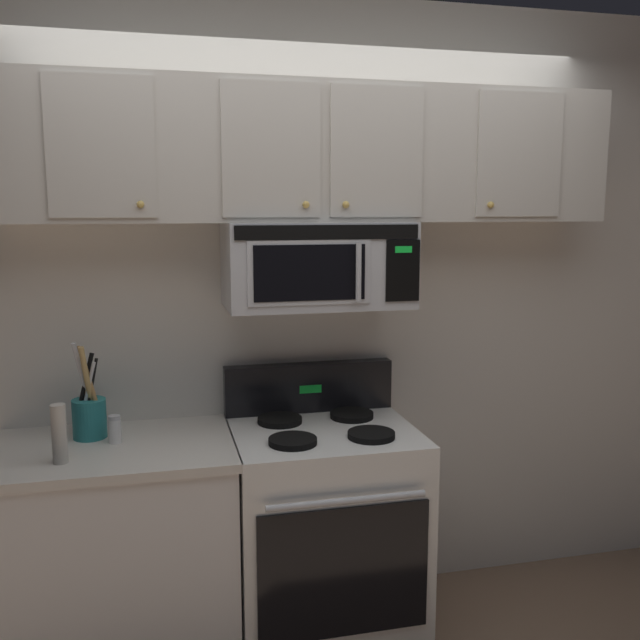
{
  "coord_description": "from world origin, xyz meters",
  "views": [
    {
      "loc": [
        -0.67,
        -2.29,
        1.81
      ],
      "look_at": [
        0.0,
        0.49,
        1.35
      ],
      "focal_mm": 39.37,
      "sensor_mm": 36.0,
      "label": 1
    }
  ],
  "objects_px": {
    "utensil_crock_teal": "(89,412)",
    "pepper_mill": "(59,434)",
    "over_range_microwave": "(317,265)",
    "stove_range": "(324,528)",
    "salt_shaker": "(115,429)"
  },
  "relations": [
    {
      "from": "salt_shaker",
      "to": "utensil_crock_teal",
      "type": "bearing_deg",
      "value": 138.46
    },
    {
      "from": "utensil_crock_teal",
      "to": "pepper_mill",
      "type": "relative_size",
      "value": 1.83
    },
    {
      "from": "stove_range",
      "to": "salt_shaker",
      "type": "relative_size",
      "value": 10.19
    },
    {
      "from": "pepper_mill",
      "to": "stove_range",
      "type": "bearing_deg",
      "value": 8.28
    },
    {
      "from": "utensil_crock_teal",
      "to": "pepper_mill",
      "type": "bearing_deg",
      "value": -106.71
    },
    {
      "from": "utensil_crock_teal",
      "to": "salt_shaker",
      "type": "xyz_separation_m",
      "value": [
        0.1,
        -0.09,
        -0.05
      ]
    },
    {
      "from": "pepper_mill",
      "to": "over_range_microwave",
      "type": "bearing_deg",
      "value": 14.6
    },
    {
      "from": "stove_range",
      "to": "pepper_mill",
      "type": "xyz_separation_m",
      "value": [
        -1.01,
        -0.15,
        0.54
      ]
    },
    {
      "from": "stove_range",
      "to": "over_range_microwave",
      "type": "height_order",
      "value": "over_range_microwave"
    },
    {
      "from": "stove_range",
      "to": "utensil_crock_teal",
      "type": "xyz_separation_m",
      "value": [
        -0.93,
        0.12,
        0.54
      ]
    },
    {
      "from": "over_range_microwave",
      "to": "salt_shaker",
      "type": "height_order",
      "value": "over_range_microwave"
    },
    {
      "from": "stove_range",
      "to": "utensil_crock_teal",
      "type": "relative_size",
      "value": 2.83
    },
    {
      "from": "salt_shaker",
      "to": "pepper_mill",
      "type": "xyz_separation_m",
      "value": [
        -0.18,
        -0.18,
        0.05
      ]
    },
    {
      "from": "over_range_microwave",
      "to": "utensil_crock_teal",
      "type": "distance_m",
      "value": 1.09
    },
    {
      "from": "salt_shaker",
      "to": "pepper_mill",
      "type": "relative_size",
      "value": 0.51
    }
  ]
}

